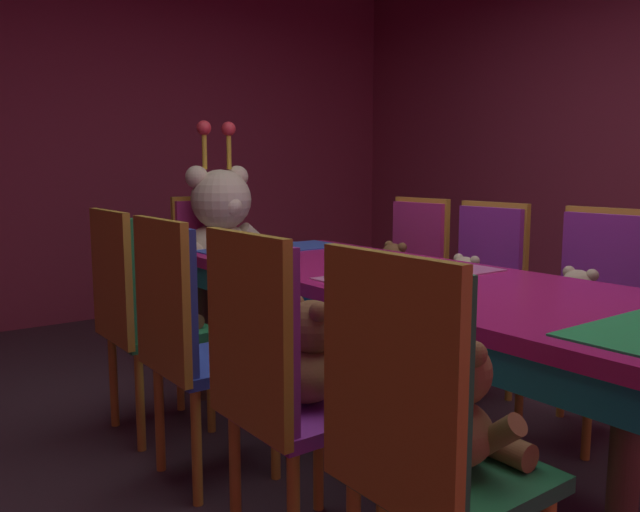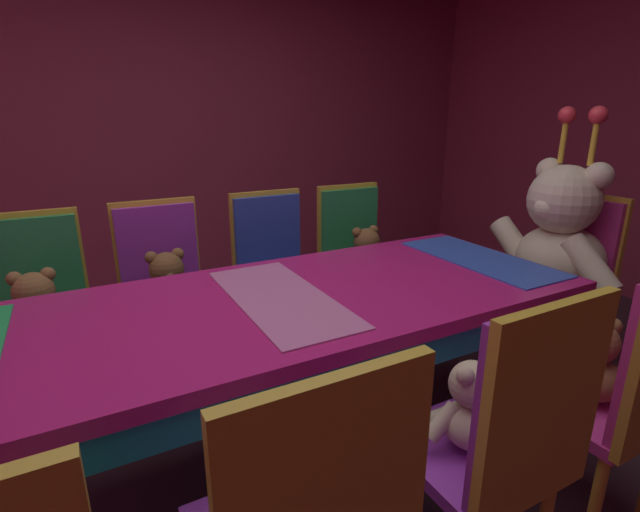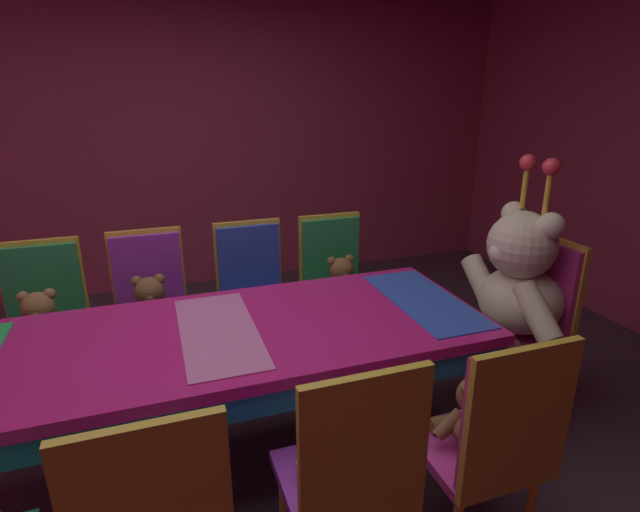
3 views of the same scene
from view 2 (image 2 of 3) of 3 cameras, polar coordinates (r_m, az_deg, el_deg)
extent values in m
plane|color=#3F2D38|center=(2.09, -4.41, -24.30)|extent=(7.90, 7.90, 0.00)
cube|color=#99334C|center=(4.10, -20.56, 16.29)|extent=(0.12, 6.40, 2.80)
cube|color=#C61E72|center=(1.71, -4.95, -5.99)|extent=(0.90, 2.39, 0.05)
cube|color=teal|center=(1.74, -4.89, -8.27)|extent=(0.88, 2.34, 0.10)
cylinder|color=#4C3826|center=(2.25, 26.51, -12.34)|extent=(0.07, 0.07, 0.69)
cylinder|color=#4C3826|center=(2.70, 13.33, -6.03)|extent=(0.07, 0.07, 0.69)
cube|color=pink|center=(1.70, -4.98, -5.12)|extent=(0.77, 0.32, 0.01)
cube|color=blue|center=(2.27, 19.21, -0.26)|extent=(0.77, 0.32, 0.01)
cube|color=#268C4C|center=(2.34, -30.99, -9.36)|extent=(0.40, 0.40, 0.04)
cube|color=#268C4C|center=(2.41, -31.85, -1.79)|extent=(0.05, 0.38, 0.50)
cube|color=gold|center=(2.43, -31.83, -1.64)|extent=(0.03, 0.41, 0.55)
cylinder|color=gold|center=(2.29, -26.09, -15.67)|extent=(0.04, 0.04, 0.42)
cylinder|color=gold|center=(2.32, -34.29, -16.62)|extent=(0.04, 0.04, 0.42)
cylinder|color=gold|center=(2.57, -26.50, -12.03)|extent=(0.04, 0.04, 0.42)
cylinder|color=gold|center=(2.60, -33.69, -12.92)|extent=(0.04, 0.04, 0.42)
ellipsoid|color=olive|center=(2.29, -31.40, -6.94)|extent=(0.20, 0.20, 0.16)
sphere|color=olive|center=(2.23, -31.98, -3.73)|extent=(0.16, 0.16, 0.16)
sphere|color=#AE7747|center=(2.18, -31.99, -4.48)|extent=(0.06, 0.06, 0.06)
sphere|color=olive|center=(2.22, -30.68, -1.94)|extent=(0.06, 0.06, 0.06)
sphere|color=olive|center=(2.23, -33.71, -2.36)|extent=(0.06, 0.06, 0.06)
cylinder|color=olive|center=(2.24, -28.99, -6.62)|extent=(0.06, 0.14, 0.13)
cylinder|color=olive|center=(2.26, -34.00, -7.27)|extent=(0.06, 0.14, 0.13)
cylinder|color=olive|center=(2.19, -29.93, -9.30)|extent=(0.07, 0.15, 0.07)
cylinder|color=olive|center=(2.20, -32.67, -9.65)|extent=(0.07, 0.15, 0.07)
cube|color=purple|center=(2.38, -18.00, -7.19)|extent=(0.40, 0.40, 0.04)
cube|color=purple|center=(2.45, -19.38, 0.17)|extent=(0.05, 0.38, 0.50)
cube|color=gold|center=(2.47, -19.46, 0.30)|extent=(0.03, 0.41, 0.55)
cylinder|color=gold|center=(2.37, -12.83, -13.09)|extent=(0.04, 0.04, 0.42)
cylinder|color=gold|center=(2.32, -20.68, -14.49)|extent=(0.04, 0.04, 0.42)
cylinder|color=gold|center=(2.64, -14.77, -9.88)|extent=(0.04, 0.04, 0.42)
cylinder|color=gold|center=(2.60, -21.73, -11.04)|extent=(0.04, 0.04, 0.42)
ellipsoid|color=brown|center=(2.34, -18.24, -4.77)|extent=(0.20, 0.20, 0.16)
sphere|color=brown|center=(2.27, -18.49, -1.54)|extent=(0.16, 0.16, 0.16)
sphere|color=#99663C|center=(2.23, -18.21, -2.23)|extent=(0.06, 0.06, 0.06)
sphere|color=brown|center=(2.28, -17.24, 0.23)|extent=(0.06, 0.06, 0.06)
sphere|color=brown|center=(2.26, -20.20, -0.19)|extent=(0.06, 0.06, 0.06)
cylinder|color=brown|center=(2.31, -15.66, -4.36)|extent=(0.06, 0.14, 0.13)
cylinder|color=brown|center=(2.28, -20.55, -5.12)|extent=(0.06, 0.14, 0.13)
cylinder|color=brown|center=(2.25, -16.16, -6.95)|extent=(0.07, 0.15, 0.07)
cylinder|color=brown|center=(2.23, -18.82, -7.38)|extent=(0.07, 0.15, 0.07)
cube|color=#2D47B2|center=(2.53, -4.75, -4.89)|extent=(0.40, 0.40, 0.04)
cube|color=#2D47B2|center=(2.60, -6.49, 1.97)|extent=(0.05, 0.38, 0.50)
cube|color=gold|center=(2.62, -6.67, 2.07)|extent=(0.03, 0.41, 0.55)
cylinder|color=gold|center=(2.56, 0.19, -10.24)|extent=(0.04, 0.04, 0.42)
cylinder|color=gold|center=(2.44, -6.58, -11.81)|extent=(0.04, 0.04, 0.42)
cylinder|color=gold|center=(2.81, -2.95, -7.59)|extent=(0.04, 0.04, 0.42)
cylinder|color=gold|center=(2.71, -9.15, -8.85)|extent=(0.04, 0.04, 0.42)
cube|color=#268C4C|center=(2.76, 5.47, -2.95)|extent=(0.40, 0.40, 0.04)
cube|color=#268C4C|center=(2.83, 3.61, 3.29)|extent=(0.05, 0.38, 0.50)
cube|color=gold|center=(2.85, 3.38, 3.38)|extent=(0.03, 0.41, 0.55)
cylinder|color=gold|center=(2.82, 9.89, -7.77)|extent=(0.04, 0.04, 0.42)
cylinder|color=gold|center=(2.65, 4.35, -9.25)|extent=(0.04, 0.04, 0.42)
cylinder|color=gold|center=(3.05, 6.20, -5.61)|extent=(0.04, 0.04, 0.42)
cylinder|color=gold|center=(2.90, 0.92, -6.80)|extent=(0.04, 0.04, 0.42)
ellipsoid|color=brown|center=(2.73, 5.53, -0.89)|extent=(0.19, 0.19, 0.15)
sphere|color=brown|center=(2.68, 5.82, 1.82)|extent=(0.15, 0.15, 0.15)
sphere|color=#99663C|center=(2.64, 6.44, 1.32)|extent=(0.06, 0.06, 0.06)
sphere|color=brown|center=(2.71, 6.66, 3.23)|extent=(0.06, 0.06, 0.06)
sphere|color=brown|center=(2.65, 4.61, 2.96)|extent=(0.06, 0.06, 0.06)
cylinder|color=brown|center=(2.75, 7.66, -0.52)|extent=(0.05, 0.14, 0.13)
cylinder|color=brown|center=(2.64, 4.29, -1.12)|extent=(0.05, 0.14, 0.13)
cylinder|color=brown|center=(2.68, 7.88, -2.51)|extent=(0.07, 0.14, 0.07)
cylinder|color=brown|center=(2.62, 6.09, -2.87)|extent=(0.07, 0.14, 0.07)
cube|color=purple|center=(0.94, 0.48, -28.57)|extent=(0.05, 0.38, 0.50)
ellipsoid|color=beige|center=(1.18, -4.36, -28.86)|extent=(0.18, 0.18, 0.14)
sphere|color=beige|center=(1.10, -4.88, -23.75)|extent=(0.14, 0.14, 0.14)
sphere|color=#FDDCAD|center=(1.14, -5.91, -22.73)|extent=(0.05, 0.05, 0.05)
sphere|color=beige|center=(1.04, -7.47, -22.84)|extent=(0.05, 0.05, 0.05)
sphere|color=beige|center=(1.07, -1.83, -21.29)|extent=(0.05, 0.05, 0.05)
cylinder|color=beige|center=(1.17, -9.66, -28.45)|extent=(0.05, 0.12, 0.12)
cylinder|color=beige|center=(1.22, -0.96, -25.98)|extent=(0.05, 0.12, 0.12)
cylinder|color=beige|center=(1.28, -8.83, -27.58)|extent=(0.06, 0.13, 0.06)
cylinder|color=beige|center=(1.30, -4.53, -26.41)|extent=(0.06, 0.13, 0.06)
cube|color=purple|center=(1.53, 18.06, -22.07)|extent=(0.40, 0.40, 0.04)
cube|color=purple|center=(1.28, 25.18, -16.38)|extent=(0.05, 0.38, 0.50)
cube|color=gold|center=(1.27, 25.98, -16.78)|extent=(0.03, 0.41, 0.55)
cylinder|color=gold|center=(1.85, 17.27, -23.28)|extent=(0.04, 0.04, 0.42)
cylinder|color=gold|center=(1.68, 8.55, -27.44)|extent=(0.04, 0.04, 0.42)
ellipsoid|color=beige|center=(1.47, 18.41, -19.19)|extent=(0.17, 0.17, 0.14)
sphere|color=beige|center=(1.41, 18.44, -14.88)|extent=(0.14, 0.14, 0.14)
sphere|color=#FDDCAD|center=(1.44, 17.04, -14.46)|extent=(0.05, 0.05, 0.05)
sphere|color=beige|center=(1.34, 17.57, -13.98)|extent=(0.05, 0.05, 0.05)
sphere|color=beige|center=(1.41, 20.55, -12.71)|extent=(0.05, 0.05, 0.05)
cylinder|color=beige|center=(1.43, 14.92, -19.31)|extent=(0.05, 0.12, 0.11)
cylinder|color=beige|center=(1.53, 19.77, -17.02)|extent=(0.05, 0.12, 0.11)
cylinder|color=beige|center=(1.53, 13.88, -19.24)|extent=(0.06, 0.13, 0.06)
cylinder|color=beige|center=(1.58, 16.42, -18.10)|extent=(0.06, 0.13, 0.06)
cube|color=#CC338C|center=(1.89, 30.38, -15.55)|extent=(0.40, 0.40, 0.04)
cylinder|color=gold|center=(1.84, 30.88, -25.37)|extent=(0.04, 0.04, 0.42)
cylinder|color=gold|center=(2.19, 28.10, -17.58)|extent=(0.04, 0.04, 0.42)
cylinder|color=gold|center=(1.97, 22.47, -21.04)|extent=(0.04, 0.04, 0.42)
ellipsoid|color=brown|center=(1.84, 30.85, -12.93)|extent=(0.18, 0.18, 0.14)
sphere|color=brown|center=(1.79, 31.05, -9.15)|extent=(0.14, 0.14, 0.14)
sphere|color=#99663C|center=(1.81, 29.70, -8.95)|extent=(0.05, 0.05, 0.05)
sphere|color=brown|center=(1.72, 30.83, -8.20)|extent=(0.05, 0.05, 0.05)
sphere|color=brown|center=(1.81, 32.62, -7.32)|extent=(0.05, 0.05, 0.05)
cylinder|color=brown|center=(1.78, 28.37, -13.02)|extent=(0.05, 0.13, 0.12)
cylinder|color=brown|center=(1.92, 31.40, -11.30)|extent=(0.05, 0.13, 0.12)
cylinder|color=brown|center=(1.87, 26.79, -13.37)|extent=(0.06, 0.13, 0.06)
cylinder|color=brown|center=(1.95, 28.44, -12.48)|extent=(0.06, 0.13, 0.06)
cube|color=#CC338C|center=(2.82, 26.96, -4.40)|extent=(0.40, 0.40, 0.04)
cube|color=#CC338C|center=(2.89, 29.74, 1.33)|extent=(0.38, 0.05, 0.50)
cube|color=gold|center=(2.91, 29.97, 1.38)|extent=(0.41, 0.03, 0.55)
cylinder|color=gold|center=(2.96, 30.70, -8.85)|extent=(0.04, 0.04, 0.42)
cylinder|color=gold|center=(2.71, 27.08, -10.65)|extent=(0.04, 0.04, 0.42)
cylinder|color=gold|center=(3.11, 25.72, -6.88)|extent=(0.04, 0.04, 0.42)
cylinder|color=gold|center=(2.87, 21.87, -8.35)|extent=(0.04, 0.04, 0.42)
ellipsoid|color=beige|center=(2.76, 27.55, -0.24)|extent=(0.44, 0.44, 0.35)
sphere|color=beige|center=(2.66, 28.01, 6.19)|extent=(0.35, 0.35, 0.35)
sphere|color=#FFF2C8|center=(2.56, 26.41, 5.47)|extent=(0.13, 0.13, 0.13)
sphere|color=beige|center=(2.60, 31.30, 8.49)|extent=(0.13, 0.13, 0.13)
sphere|color=beige|center=(2.75, 26.58, 9.48)|extent=(0.13, 0.13, 0.13)
cylinder|color=beige|center=(2.56, 30.49, -1.06)|extent=(0.31, 0.12, 0.29)
cylinder|color=beige|center=(2.80, 22.94, 1.36)|extent=(0.31, 0.12, 0.29)
cylinder|color=beige|center=(2.50, 25.59, -4.48)|extent=(0.33, 0.15, 0.15)
cylinder|color=beige|center=(2.63, 21.57, -2.94)|extent=(0.33, 0.15, 0.15)
cylinder|color=gold|center=(2.62, 30.85, 12.18)|extent=(0.03, 0.03, 0.24)
sphere|color=#E5333F|center=(2.62, 31.25, 14.73)|extent=(0.08, 0.08, 0.08)
cylinder|color=gold|center=(2.71, 27.96, 12.68)|extent=(0.03, 0.03, 0.24)
sphere|color=#E5333F|center=(2.70, 28.32, 15.14)|extent=(0.08, 0.08, 0.08)
camera|label=1|loc=(3.43, -48.54, 7.64)|focal=35.96mm
camera|label=3|loc=(0.72, 118.85, 21.06)|focal=27.38mm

